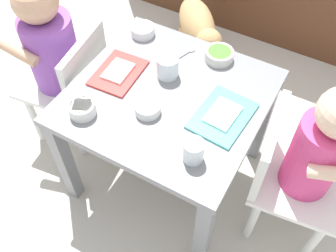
{
  "coord_description": "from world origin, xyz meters",
  "views": [
    {
      "loc": [
        0.39,
        -0.7,
        1.33
      ],
      "look_at": [
        0.0,
        0.0,
        0.3
      ],
      "focal_mm": 41.16,
      "sensor_mm": 36.0,
      "label": 1
    }
  ],
  "objects_px": {
    "food_tray_left": "(118,73)",
    "veggie_bowl_far": "(148,108)",
    "dining_table": "(168,110)",
    "dog": "(198,27)",
    "food_tray_right": "(222,116)",
    "seated_child_right": "(312,155)",
    "water_cup_right": "(193,152)",
    "spoon_by_left_tray": "(187,53)",
    "cereal_bowl_left_side": "(82,108)",
    "water_cup_left": "(168,68)",
    "veggie_bowl_near": "(219,55)",
    "cereal_bowl_right_side": "(143,30)",
    "seated_child_left": "(53,50)"
  },
  "relations": [
    {
      "from": "food_tray_left",
      "to": "veggie_bowl_far",
      "type": "bearing_deg",
      "value": -28.29
    },
    {
      "from": "dining_table",
      "to": "dog",
      "type": "xyz_separation_m",
      "value": [
        -0.2,
        0.65,
        -0.18
      ]
    },
    {
      "from": "food_tray_right",
      "to": "seated_child_right",
      "type": "bearing_deg",
      "value": 5.0
    },
    {
      "from": "food_tray_right",
      "to": "food_tray_left",
      "type": "bearing_deg",
      "value": -180.0
    },
    {
      "from": "water_cup_right",
      "to": "spoon_by_left_tray",
      "type": "distance_m",
      "value": 0.42
    },
    {
      "from": "food_tray_right",
      "to": "cereal_bowl_left_side",
      "type": "xyz_separation_m",
      "value": [
        -0.36,
        -0.19,
        0.02
      ]
    },
    {
      "from": "seated_child_right",
      "to": "water_cup_left",
      "type": "distance_m",
      "value": 0.5
    },
    {
      "from": "veggie_bowl_near",
      "to": "cereal_bowl_left_side",
      "type": "xyz_separation_m",
      "value": [
        -0.25,
        -0.41,
        0.0
      ]
    },
    {
      "from": "food_tray_right",
      "to": "veggie_bowl_far",
      "type": "relative_size",
      "value": 2.71
    },
    {
      "from": "food_tray_right",
      "to": "spoon_by_left_tray",
      "type": "distance_m",
      "value": 0.29
    },
    {
      "from": "cereal_bowl_right_side",
      "to": "spoon_by_left_tray",
      "type": "xyz_separation_m",
      "value": [
        0.18,
        -0.01,
        -0.02
      ]
    },
    {
      "from": "dining_table",
      "to": "water_cup_left",
      "type": "distance_m",
      "value": 0.14
    },
    {
      "from": "food_tray_left",
      "to": "spoon_by_left_tray",
      "type": "bearing_deg",
      "value": 53.18
    },
    {
      "from": "cereal_bowl_right_side",
      "to": "seated_child_right",
      "type": "bearing_deg",
      "value": -15.47
    },
    {
      "from": "seated_child_right",
      "to": "food_tray_left",
      "type": "distance_m",
      "value": 0.64
    },
    {
      "from": "cereal_bowl_right_side",
      "to": "cereal_bowl_left_side",
      "type": "bearing_deg",
      "value": -84.65
    },
    {
      "from": "dog",
      "to": "water_cup_left",
      "type": "height_order",
      "value": "water_cup_left"
    },
    {
      "from": "water_cup_right",
      "to": "dining_table",
      "type": "bearing_deg",
      "value": 135.24
    },
    {
      "from": "food_tray_left",
      "to": "food_tray_right",
      "type": "bearing_deg",
      "value": 0.0
    },
    {
      "from": "dog",
      "to": "water_cup_right",
      "type": "xyz_separation_m",
      "value": [
        0.38,
        -0.82,
        0.29
      ]
    },
    {
      "from": "seated_child_right",
      "to": "veggie_bowl_far",
      "type": "distance_m",
      "value": 0.49
    },
    {
      "from": "food_tray_right",
      "to": "veggie_bowl_far",
      "type": "bearing_deg",
      "value": -155.95
    },
    {
      "from": "dining_table",
      "to": "water_cup_right",
      "type": "relative_size",
      "value": 8.55
    },
    {
      "from": "food_tray_left",
      "to": "water_cup_left",
      "type": "height_order",
      "value": "water_cup_left"
    },
    {
      "from": "seated_child_left",
      "to": "water_cup_left",
      "type": "xyz_separation_m",
      "value": [
        0.41,
        0.08,
        0.05
      ]
    },
    {
      "from": "veggie_bowl_near",
      "to": "spoon_by_left_tray",
      "type": "bearing_deg",
      "value": -164.94
    },
    {
      "from": "seated_child_right",
      "to": "dog",
      "type": "xyz_separation_m",
      "value": [
        -0.65,
        0.63,
        -0.23
      ]
    },
    {
      "from": "dining_table",
      "to": "cereal_bowl_left_side",
      "type": "height_order",
      "value": "cereal_bowl_left_side"
    },
    {
      "from": "seated_child_left",
      "to": "seated_child_right",
      "type": "distance_m",
      "value": 0.91
    },
    {
      "from": "dog",
      "to": "food_tray_right",
      "type": "height_order",
      "value": "food_tray_right"
    },
    {
      "from": "cereal_bowl_left_side",
      "to": "cereal_bowl_right_side",
      "type": "relative_size",
      "value": 0.96
    },
    {
      "from": "seated_child_right",
      "to": "cereal_bowl_left_side",
      "type": "distance_m",
      "value": 0.67
    },
    {
      "from": "water_cup_left",
      "to": "veggie_bowl_near",
      "type": "xyz_separation_m",
      "value": [
        0.11,
        0.15,
        -0.01
      ]
    },
    {
      "from": "food_tray_left",
      "to": "veggie_bowl_near",
      "type": "height_order",
      "value": "veggie_bowl_near"
    },
    {
      "from": "cereal_bowl_left_side",
      "to": "food_tray_right",
      "type": "bearing_deg",
      "value": 27.16
    },
    {
      "from": "veggie_bowl_far",
      "to": "cereal_bowl_left_side",
      "type": "relative_size",
      "value": 0.97
    },
    {
      "from": "seated_child_left",
      "to": "food_tray_right",
      "type": "height_order",
      "value": "seated_child_left"
    },
    {
      "from": "food_tray_right",
      "to": "water_cup_right",
      "type": "height_order",
      "value": "water_cup_right"
    },
    {
      "from": "dog",
      "to": "cereal_bowl_left_side",
      "type": "xyz_separation_m",
      "value": [
        0.02,
        -0.84,
        0.28
      ]
    },
    {
      "from": "seated_child_left",
      "to": "food_tray_left",
      "type": "distance_m",
      "value": 0.27
    },
    {
      "from": "dining_table",
      "to": "food_tray_right",
      "type": "relative_size",
      "value": 2.83
    },
    {
      "from": "dining_table",
      "to": "food_tray_left",
      "type": "height_order",
      "value": "food_tray_left"
    },
    {
      "from": "dining_table",
      "to": "seated_child_right",
      "type": "distance_m",
      "value": 0.46
    },
    {
      "from": "water_cup_right",
      "to": "food_tray_left",
      "type": "bearing_deg",
      "value": 154.54
    },
    {
      "from": "seated_child_left",
      "to": "food_tray_right",
      "type": "relative_size",
      "value": 3.4
    },
    {
      "from": "dog",
      "to": "cereal_bowl_left_side",
      "type": "height_order",
      "value": "cereal_bowl_left_side"
    },
    {
      "from": "food_tray_right",
      "to": "water_cup_left",
      "type": "distance_m",
      "value": 0.24
    },
    {
      "from": "seated_child_left",
      "to": "dog",
      "type": "xyz_separation_m",
      "value": [
        0.25,
        0.65,
        -0.24
      ]
    },
    {
      "from": "dog",
      "to": "cereal_bowl_right_side",
      "type": "height_order",
      "value": "cereal_bowl_right_side"
    },
    {
      "from": "dog",
      "to": "food_tray_left",
      "type": "xyz_separation_m",
      "value": [
        0.02,
        -0.65,
        0.26
      ]
    }
  ]
}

